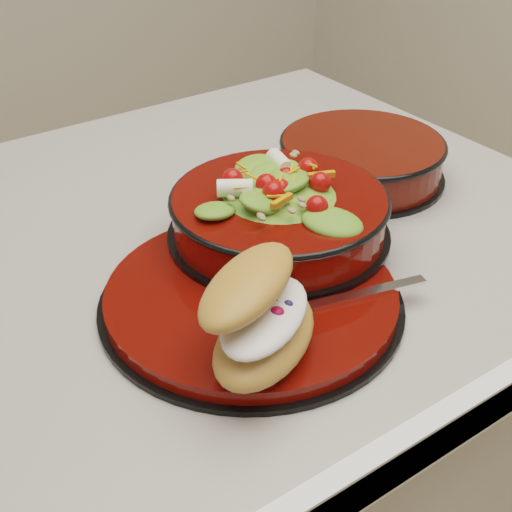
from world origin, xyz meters
TOP-DOWN VIEW (x-y plane):
  - dinner_plate at (0.14, -0.15)m, footprint 0.30×0.30m
  - salad_bowl at (0.22, -0.09)m, footprint 0.24×0.24m
  - croissant at (0.09, -0.23)m, footprint 0.15×0.15m
  - fork at (0.20, -0.22)m, footprint 0.16×0.06m
  - extra_bowl at (0.41, -0.01)m, footprint 0.22×0.22m

SIDE VIEW (x-z plane):
  - dinner_plate at x=0.14m, z-range 0.90..0.92m
  - fork at x=0.20m, z-range 0.92..0.92m
  - extra_bowl at x=0.41m, z-range 0.90..0.96m
  - salad_bowl at x=0.22m, z-range 0.91..1.01m
  - croissant at x=0.09m, z-range 0.92..1.00m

